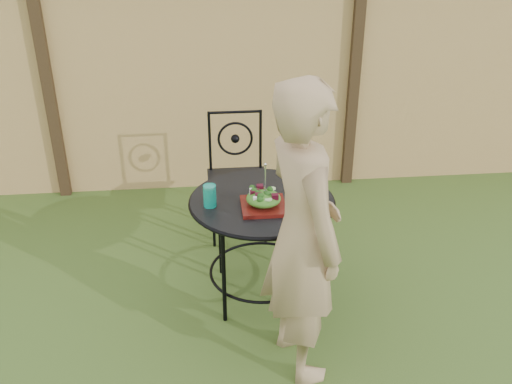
% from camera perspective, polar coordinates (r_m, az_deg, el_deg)
% --- Properties ---
extents(ground, '(60.00, 60.00, 0.00)m').
position_cam_1_polar(ground, '(3.55, -3.74, -15.31)').
color(ground, '#294817').
rests_on(ground, ground).
extents(fence, '(8.00, 0.12, 1.90)m').
position_cam_1_polar(fence, '(5.02, -5.13, 10.42)').
color(fence, '#E5B871').
rests_on(fence, ground).
extents(patio_table, '(0.92, 0.92, 0.72)m').
position_cam_1_polar(patio_table, '(3.64, 0.58, -2.64)').
color(patio_table, black).
rests_on(patio_table, ground).
extents(patio_chair, '(0.46, 0.46, 0.95)m').
position_cam_1_polar(patio_chair, '(4.44, -1.91, 2.01)').
color(patio_chair, black).
rests_on(patio_chair, ground).
extents(diner, '(0.55, 0.70, 1.70)m').
position_cam_1_polar(diner, '(2.97, 4.70, -4.33)').
color(diner, '#A1825C').
rests_on(diner, ground).
extents(salad_plate, '(0.27, 0.27, 0.02)m').
position_cam_1_polar(salad_plate, '(3.47, 0.75, -1.41)').
color(salad_plate, '#4D0B0C').
rests_on(salad_plate, patio_table).
extents(salad, '(0.21, 0.21, 0.08)m').
position_cam_1_polar(salad, '(3.44, 0.75, -0.65)').
color(salad, '#235614').
rests_on(salad, salad_plate).
extents(fork, '(0.01, 0.01, 0.18)m').
position_cam_1_polar(fork, '(3.38, 0.93, 1.30)').
color(fork, silver).
rests_on(fork, salad).
extents(drinking_glass, '(0.08, 0.08, 0.14)m').
position_cam_1_polar(drinking_glass, '(3.47, -4.64, -0.39)').
color(drinking_glass, '#0EA991').
rests_on(drinking_glass, patio_table).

